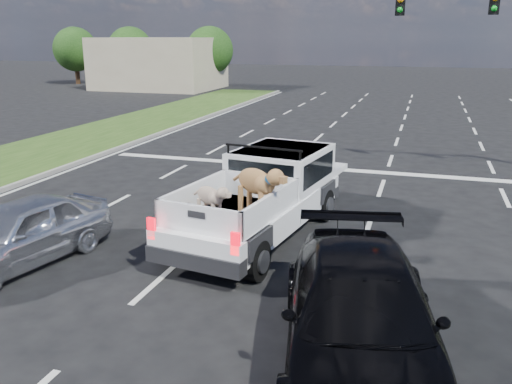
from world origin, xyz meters
TOP-DOWN VIEW (x-y plane):
  - ground at (0.00, 0.00)m, footprint 160.00×160.00m
  - road_markings at (0.00, 6.56)m, footprint 17.75×60.00m
  - curb_left at (-9.05, 6.00)m, footprint 0.15×60.00m
  - building_left at (-20.00, 36.00)m, footprint 10.00×8.00m
  - tree_far_a at (-30.00, 38.00)m, footprint 4.20×4.20m
  - tree_far_b at (-24.00, 38.00)m, footprint 4.20×4.20m
  - tree_far_c at (-16.00, 38.00)m, footprint 4.20×4.20m
  - pickup_truck at (-0.54, 2.97)m, footprint 2.83×5.87m
  - silver_sedan at (-4.77, -0.05)m, footprint 2.39×4.21m
  - black_coupe at (2.22, -1.62)m, footprint 3.11×5.54m

SIDE VIEW (x-z plane):
  - ground at x=0.00m, z-range 0.00..0.00m
  - road_markings at x=0.00m, z-range 0.00..0.01m
  - curb_left at x=-9.05m, z-range 0.00..0.14m
  - silver_sedan at x=-4.77m, z-range 0.00..1.35m
  - black_coupe at x=2.22m, z-range 0.00..1.52m
  - pickup_truck at x=-0.54m, z-range -0.07..2.04m
  - building_left at x=-20.00m, z-range 0.00..4.40m
  - tree_far_a at x=-30.00m, z-range 0.59..5.99m
  - tree_far_b at x=-24.00m, z-range 0.59..5.99m
  - tree_far_c at x=-16.00m, z-range 0.59..5.99m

